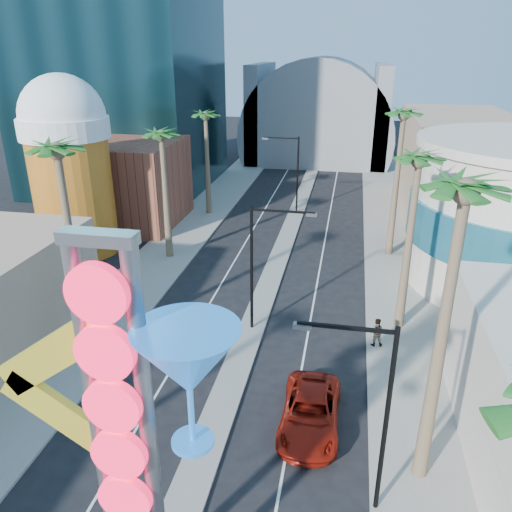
% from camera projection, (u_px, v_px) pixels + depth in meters
% --- Properties ---
extents(sidewalk_west, '(5.00, 100.00, 0.15)m').
position_uv_depth(sidewalk_west, '(183.00, 236.00, 46.33)').
color(sidewalk_west, gray).
rests_on(sidewalk_west, ground).
extents(sidewalk_east, '(5.00, 100.00, 0.15)m').
position_uv_depth(sidewalk_east, '(394.00, 250.00, 43.02)').
color(sidewalk_east, gray).
rests_on(sidewalk_east, ground).
extents(median, '(1.60, 84.00, 0.15)m').
position_uv_depth(median, '(289.00, 231.00, 47.39)').
color(median, gray).
rests_on(median, ground).
extents(brick_filler_west, '(10.00, 10.00, 8.00)m').
position_uv_depth(brick_filler_west, '(127.00, 183.00, 48.66)').
color(brick_filler_west, brown).
rests_on(brick_filler_west, ground).
extents(filler_east, '(10.00, 20.00, 10.00)m').
position_uv_depth(filler_east, '(456.00, 164.00, 51.75)').
color(filler_east, tan).
rests_on(filler_east, ground).
extents(beer_mug, '(7.00, 7.00, 14.50)m').
position_uv_depth(beer_mug, '(69.00, 160.00, 40.10)').
color(beer_mug, '#B55B18').
rests_on(beer_mug, ground).
extents(canopy, '(22.00, 16.00, 22.00)m').
position_uv_depth(canopy, '(318.00, 131.00, 76.53)').
color(canopy, slate).
rests_on(canopy, ground).
extents(neon_sign, '(6.53, 2.60, 12.55)m').
position_uv_depth(neon_sign, '(151.00, 427.00, 12.73)').
color(neon_sign, gray).
rests_on(neon_sign, ground).
extents(streetlight_0, '(3.79, 0.25, 8.00)m').
position_uv_depth(streetlight_0, '(261.00, 258.00, 29.14)').
color(streetlight_0, black).
rests_on(streetlight_0, ground).
extents(streetlight_1, '(3.79, 0.25, 8.00)m').
position_uv_depth(streetlight_1, '(292.00, 167.00, 51.06)').
color(streetlight_1, black).
rests_on(streetlight_1, ground).
extents(streetlight_2, '(3.45, 0.25, 8.00)m').
position_uv_depth(streetlight_2, '(374.00, 405.00, 17.22)').
color(streetlight_2, black).
rests_on(streetlight_2, ground).
extents(palm_1, '(2.40, 2.40, 12.70)m').
position_uv_depth(palm_1, '(59.00, 165.00, 24.88)').
color(palm_1, brown).
rests_on(palm_1, ground).
extents(palm_2, '(2.40, 2.40, 11.20)m').
position_uv_depth(palm_2, '(162.00, 143.00, 38.08)').
color(palm_2, brown).
rests_on(palm_2, ground).
extents(palm_3, '(2.40, 2.40, 11.20)m').
position_uv_depth(palm_3, '(206.00, 122.00, 48.94)').
color(palm_3, brown).
rests_on(palm_3, ground).
extents(palm_5, '(2.40, 2.40, 13.20)m').
position_uv_depth(palm_5, '(462.00, 214.00, 16.14)').
color(palm_5, brown).
rests_on(palm_5, ground).
extents(palm_6, '(2.40, 2.40, 11.70)m').
position_uv_depth(palm_6, '(418.00, 171.00, 27.52)').
color(palm_6, brown).
rests_on(palm_6, ground).
extents(palm_7, '(2.40, 2.40, 12.70)m').
position_uv_depth(palm_7, '(403.00, 124.00, 38.04)').
color(palm_7, brown).
rests_on(palm_7, ground).
extents(red_pickup, '(2.67, 5.72, 1.58)m').
position_uv_depth(red_pickup, '(310.00, 412.00, 22.85)').
color(red_pickup, maroon).
rests_on(red_pickup, ground).
extents(pedestrian_b, '(0.90, 0.73, 1.74)m').
position_uv_depth(pedestrian_b, '(376.00, 332.00, 28.86)').
color(pedestrian_b, gray).
rests_on(pedestrian_b, sidewalk_east).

